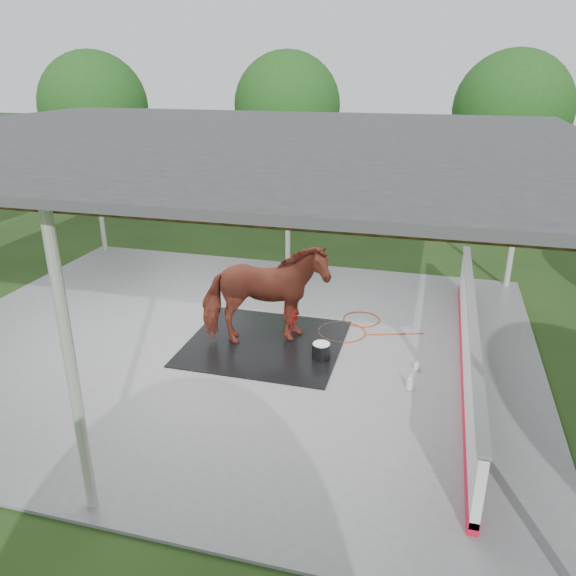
% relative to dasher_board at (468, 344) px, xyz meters
% --- Properties ---
extents(ground, '(100.00, 100.00, 0.00)m').
position_rel_dasher_board_xyz_m(ground, '(-4.60, 0.00, -0.59)').
color(ground, '#1E3814').
extents(concrete_slab, '(12.00, 10.00, 0.05)m').
position_rel_dasher_board_xyz_m(concrete_slab, '(-4.60, 0.00, -0.57)').
color(concrete_slab, slate).
rests_on(concrete_slab, ground).
extents(pavilion_structure, '(12.60, 10.60, 4.05)m').
position_rel_dasher_board_xyz_m(pavilion_structure, '(-4.60, -0.00, 3.37)').
color(pavilion_structure, beige).
rests_on(pavilion_structure, ground).
extents(dasher_board, '(0.16, 8.00, 1.15)m').
position_rel_dasher_board_xyz_m(dasher_board, '(0.00, 0.00, 0.00)').
color(dasher_board, red).
rests_on(dasher_board, concrete_slab).
extents(tree_belt, '(28.00, 28.00, 5.80)m').
position_rel_dasher_board_xyz_m(tree_belt, '(-4.30, 0.90, 3.20)').
color(tree_belt, '#382314').
rests_on(tree_belt, ground).
extents(rubber_mat, '(3.01, 2.82, 0.02)m').
position_rel_dasher_board_xyz_m(rubber_mat, '(-3.82, 0.09, -0.53)').
color(rubber_mat, black).
rests_on(rubber_mat, concrete_slab).
extents(horse, '(2.64, 1.96, 2.03)m').
position_rel_dasher_board_xyz_m(horse, '(-3.82, 0.09, 0.49)').
color(horse, maroon).
rests_on(horse, rubber_mat).
extents(handler, '(0.39, 0.57, 1.53)m').
position_rel_dasher_board_xyz_m(handler, '(-3.46, 0.64, 0.22)').
color(handler, '#B11812').
rests_on(handler, concrete_slab).
extents(wash_bucket, '(0.35, 0.35, 0.32)m').
position_rel_dasher_board_xyz_m(wash_bucket, '(-2.61, -0.25, -0.38)').
color(wash_bucket, black).
rests_on(wash_bucket, concrete_slab).
extents(soap_bottle_a, '(0.16, 0.16, 0.29)m').
position_rel_dasher_board_xyz_m(soap_bottle_a, '(-0.93, -0.91, -0.40)').
color(soap_bottle_a, silver).
rests_on(soap_bottle_a, concrete_slab).
extents(soap_bottle_b, '(0.10, 0.10, 0.18)m').
position_rel_dasher_board_xyz_m(soap_bottle_b, '(-0.85, -0.21, -0.45)').
color(soap_bottle_b, '#338CD8').
rests_on(soap_bottle_b, concrete_slab).
extents(hose_coil, '(2.14, 1.63, 0.02)m').
position_rel_dasher_board_xyz_m(hose_coil, '(-2.30, 1.26, -0.53)').
color(hose_coil, '#AB360C').
rests_on(hose_coil, concrete_slab).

